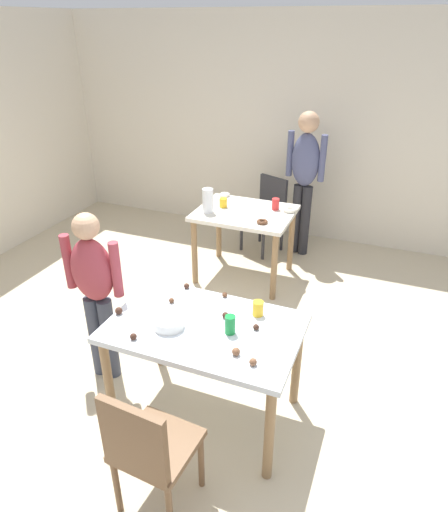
# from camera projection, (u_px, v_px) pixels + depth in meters

# --- Properties ---
(ground_plane) EXTENTS (6.40, 6.40, 0.00)m
(ground_plane) POSITION_uv_depth(u_px,v_px,m) (198.00, 401.00, 3.30)
(ground_plane) COLOR beige
(wall_back) EXTENTS (6.40, 0.10, 2.60)m
(wall_back) POSITION_uv_depth(u_px,v_px,m) (309.00, 132.00, 5.33)
(wall_back) COLOR beige
(wall_back) RESTS_ON ground_plane
(dining_table_near) EXTENTS (1.21, 0.78, 0.75)m
(dining_table_near) POSITION_uv_depth(u_px,v_px,m) (205.00, 338.00, 2.91)
(dining_table_near) COLOR silver
(dining_table_near) RESTS_ON ground_plane
(dining_table_far) EXTENTS (0.97, 0.77, 0.75)m
(dining_table_far) POSITION_uv_depth(u_px,v_px,m) (245.00, 222.00, 4.63)
(dining_table_far) COLOR silver
(dining_table_far) RESTS_ON ground_plane
(chair_near_table) EXTENTS (0.43, 0.43, 0.87)m
(chair_near_table) POSITION_uv_depth(u_px,v_px,m) (148.00, 448.00, 2.34)
(chair_near_table) COLOR brown
(chair_near_table) RESTS_ON ground_plane
(chair_far_table) EXTENTS (0.53, 0.53, 0.87)m
(chair_far_table) POSITION_uv_depth(u_px,v_px,m) (267.00, 210.00, 5.30)
(chair_far_table) COLOR #2D2D33
(chair_far_table) RESTS_ON ground_plane
(person_girl_near) EXTENTS (0.45, 0.22, 1.35)m
(person_girl_near) POSITION_uv_depth(u_px,v_px,m) (95.00, 286.00, 3.20)
(person_girl_near) COLOR #383D4C
(person_girl_near) RESTS_ON ground_plane
(person_adult_far) EXTENTS (0.46, 0.26, 1.64)m
(person_adult_far) POSITION_uv_depth(u_px,v_px,m) (305.00, 171.00, 4.97)
(person_adult_far) COLOR #28282D
(person_adult_far) RESTS_ON ground_plane
(mixing_bowl) EXTENTS (0.19, 0.19, 0.06)m
(mixing_bowl) POSITION_uv_depth(u_px,v_px,m) (169.00, 323.00, 2.83)
(mixing_bowl) COLOR white
(mixing_bowl) RESTS_ON dining_table_near
(soda_can) EXTENTS (0.07, 0.07, 0.12)m
(soda_can) POSITION_uv_depth(u_px,v_px,m) (230.00, 325.00, 2.77)
(soda_can) COLOR #198438
(soda_can) RESTS_ON dining_table_near
(fork_near) EXTENTS (0.17, 0.02, 0.01)m
(fork_near) POSITION_uv_depth(u_px,v_px,m) (205.00, 316.00, 2.94)
(fork_near) COLOR silver
(fork_near) RESTS_ON dining_table_near
(cup_near_0) EXTENTS (0.07, 0.07, 0.10)m
(cup_near_0) POSITION_uv_depth(u_px,v_px,m) (258.00, 308.00, 2.94)
(cup_near_0) COLOR yellow
(cup_near_0) RESTS_ON dining_table_near
(cake_ball_0) EXTENTS (0.04, 0.04, 0.04)m
(cake_ball_0) POSITION_uv_depth(u_px,v_px,m) (225.00, 295.00, 3.15)
(cake_ball_0) COLOR brown
(cake_ball_0) RESTS_ON dining_table_near
(cake_ball_1) EXTENTS (0.04, 0.04, 0.04)m
(cake_ball_1) POSITION_uv_depth(u_px,v_px,m) (256.00, 327.00, 2.81)
(cake_ball_1) COLOR #3D2319
(cake_ball_1) RESTS_ON dining_table_near
(cake_ball_2) EXTENTS (0.04, 0.04, 0.04)m
(cake_ball_2) POSITION_uv_depth(u_px,v_px,m) (171.00, 300.00, 3.08)
(cake_ball_2) COLOR brown
(cake_ball_2) RESTS_ON dining_table_near
(cake_ball_3) EXTENTS (0.04, 0.04, 0.04)m
(cake_ball_3) POSITION_uv_depth(u_px,v_px,m) (225.00, 315.00, 2.92)
(cake_ball_3) COLOR #3D2319
(cake_ball_3) RESTS_ON dining_table_near
(cake_ball_4) EXTENTS (0.05, 0.05, 0.05)m
(cake_ball_4) POSITION_uv_depth(u_px,v_px,m) (236.00, 352.00, 2.60)
(cake_ball_4) COLOR brown
(cake_ball_4) RESTS_ON dining_table_near
(cake_ball_5) EXTENTS (0.04, 0.04, 0.04)m
(cake_ball_5) POSITION_uv_depth(u_px,v_px,m) (133.00, 337.00, 2.73)
(cake_ball_5) COLOR #3D2319
(cake_ball_5) RESTS_ON dining_table_near
(cake_ball_6) EXTENTS (0.04, 0.04, 0.04)m
(cake_ball_6) POSITION_uv_depth(u_px,v_px,m) (253.00, 362.00, 2.52)
(cake_ball_6) COLOR brown
(cake_ball_6) RESTS_ON dining_table_near
(cake_ball_7) EXTENTS (0.05, 0.05, 0.05)m
(cake_ball_7) POSITION_uv_depth(u_px,v_px,m) (119.00, 311.00, 2.96)
(cake_ball_7) COLOR #3D2319
(cake_ball_7) RESTS_ON dining_table_near
(cake_ball_8) EXTENTS (0.04, 0.04, 0.04)m
(cake_ball_8) POSITION_uv_depth(u_px,v_px,m) (187.00, 286.00, 3.25)
(cake_ball_8) COLOR #3D2319
(cake_ball_8) RESTS_ON dining_table_near
(pitcher_far) EXTENTS (0.11, 0.11, 0.24)m
(pitcher_far) POSITION_uv_depth(u_px,v_px,m) (208.00, 201.00, 4.50)
(pitcher_far) COLOR white
(pitcher_far) RESTS_ON dining_table_far
(cup_far_0) EXTENTS (0.08, 0.08, 0.12)m
(cup_far_0) POSITION_uv_depth(u_px,v_px,m) (276.00, 204.00, 4.59)
(cup_far_0) COLOR red
(cup_far_0) RESTS_ON dining_table_far
(cup_far_1) EXTENTS (0.08, 0.08, 0.09)m
(cup_far_1) POSITION_uv_depth(u_px,v_px,m) (223.00, 203.00, 4.66)
(cup_far_1) COLOR yellow
(cup_far_1) RESTS_ON dining_table_far
(donut_far_0) EXTENTS (0.11, 0.11, 0.03)m
(donut_far_0) POSITION_uv_depth(u_px,v_px,m) (262.00, 222.00, 4.30)
(donut_far_0) COLOR brown
(donut_far_0) RESTS_ON dining_table_far
(donut_far_1) EXTENTS (0.14, 0.14, 0.04)m
(donut_far_1) POSITION_uv_depth(u_px,v_px,m) (290.00, 210.00, 4.56)
(donut_far_1) COLOR white
(donut_far_1) RESTS_ON dining_table_far
(donut_far_2) EXTENTS (0.11, 0.11, 0.03)m
(donut_far_2) POSITION_uv_depth(u_px,v_px,m) (225.00, 195.00, 4.96)
(donut_far_2) COLOR white
(donut_far_2) RESTS_ON dining_table_far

